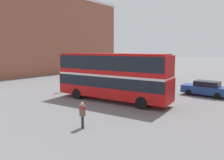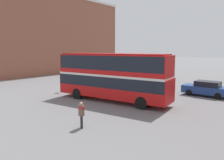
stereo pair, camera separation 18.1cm
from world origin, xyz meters
name	(u,v)px [view 1 (the left image)]	position (x,y,z in m)	size (l,w,h in m)	color
ground_plane	(104,97)	(0.00, 0.00, 0.00)	(240.00, 240.00, 0.00)	slate
building_row_left	(38,34)	(-25.95, 9.84, 7.94)	(11.29, 37.30, 15.85)	#935642
double_decker_bus	(112,74)	(1.78, -0.88, 2.59)	(11.41, 3.58, 4.50)	red
pedestrian_foreground	(82,112)	(4.74, -7.67, 1.01)	(0.58, 0.58, 1.66)	#232328
parked_car_kerb_near	(205,88)	(8.12, 6.97, 0.81)	(4.62, 1.85, 1.60)	navy
parked_car_kerb_far	(118,75)	(-6.02, 10.60, 0.78)	(4.95, 2.64, 1.53)	maroon
no_entry_sign	(63,78)	(-5.47, -0.75, 1.56)	(0.66, 0.08, 2.29)	gray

